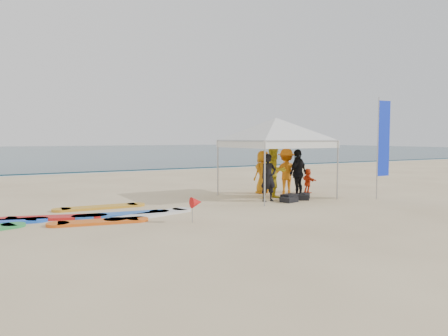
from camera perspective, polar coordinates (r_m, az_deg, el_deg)
The scene contains 14 objects.
ground at distance 10.78m, azimuth 5.88°, elevation -7.26°, with size 120.00×120.00×0.00m, color beige.
ocean at distance 68.93m, azimuth -24.32°, elevation 1.93°, with size 160.00×84.00×0.08m, color #0C2633.
shoreline_foam at distance 27.59m, azimuth -16.52°, elevation -0.53°, with size 160.00×1.20×0.01m, color silver.
person_black_a at distance 14.41m, azimuth 5.82°, elevation -1.25°, with size 0.57×0.38×1.57m, color black.
person_yellow at distance 15.09m, azimuth 6.60°, elevation -0.56°, with size 0.88×0.69×1.82m, color gold.
person_orange_a at distance 15.97m, azimuth 8.13°, elevation -0.54°, with size 1.10×0.63×1.70m, color orange.
person_black_b at distance 15.66m, azimuth 9.64°, elevation -0.66°, with size 0.99×0.41×1.69m, color black.
person_orange_b at distance 16.48m, azimuth 5.10°, elevation -0.53°, with size 0.79×0.51×1.61m, color orange.
person_seated at distance 16.91m, azimuth 10.88°, elevation -1.63°, with size 0.86×0.27×0.93m, color red.
canopy_tent at distance 15.41m, azimuth 6.79°, elevation 6.50°, with size 4.23×4.23×3.19m.
feather_flag at distance 15.86m, azimuth 20.07°, elevation 3.49°, with size 0.58×0.04×3.45m.
marker_pennant at distance 10.86m, azimuth -3.60°, elevation -4.51°, with size 0.28×0.28×0.64m.
gear_pile at distance 14.77m, azimuth 9.18°, elevation -3.85°, with size 1.42×0.78×0.22m.
surfboard_spread at distance 11.95m, azimuth -19.06°, elevation -6.18°, with size 6.42×3.01×0.07m.
Camera 1 is at (-6.12, -8.62, 2.10)m, focal length 35.00 mm.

